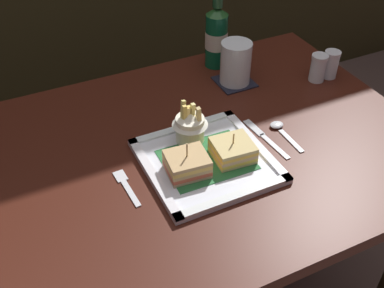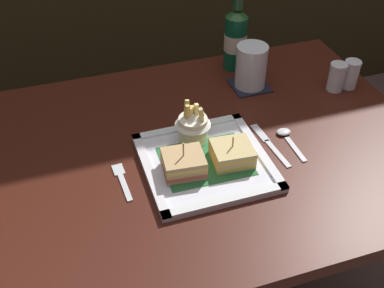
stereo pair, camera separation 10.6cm
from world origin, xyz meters
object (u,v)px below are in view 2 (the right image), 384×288
Objects in this scene: water_glass at (251,69)px; knife at (268,142)px; square_plate at (205,162)px; spoon at (287,136)px; beer_bottle at (236,37)px; pepper_shaker at (350,76)px; sandwich_half_left at (184,164)px; fries_cup at (193,125)px; sandwich_half_right at (232,154)px; dining_table at (180,191)px; salt_shaker at (336,79)px; fork at (122,179)px.

water_glass is 0.26m from knife.
square_plate reaches higher than spoon.
beer_bottle is 3.12× the size of pepper_shaker.
sandwich_half_left is 0.38× the size of beer_bottle.
beer_bottle is (0.23, 0.30, 0.04)m from fries_cup.
water_glass reaches higher than sandwich_half_right.
spoon is (0.22, 0.03, -0.00)m from square_plate.
water_glass is (0.28, 0.29, 0.02)m from sandwich_half_left.
pepper_shaker is (0.54, 0.20, 0.00)m from sandwich_half_left.
pepper_shaker is (0.53, 0.12, 0.17)m from dining_table.
salt_shaker is (0.22, 0.15, 0.03)m from spoon.
water_glass is (0.00, -0.11, -0.04)m from beer_bottle.
fries_cup reaches higher than sandwich_half_right.
dining_table is 0.16m from square_plate.
fork is (-0.41, -0.37, -0.09)m from beer_bottle.
water_glass is at bearing 157.53° from salt_shaker.
water_glass is 1.50× the size of salt_shaker.
sandwich_half_right is 0.34m from water_glass.
pepper_shaker is (0.49, 0.18, 0.03)m from square_plate.
beer_bottle is 1.43× the size of knife.
salt_shaker is (0.39, 0.20, 0.00)m from sandwich_half_right.
pepper_shaker reaches higher than square_plate.
beer_bottle is at bearing 89.17° from spoon.
salt_shaker is at bearing 29.65° from knife.
sandwich_half_left is at bearing -169.19° from knife.
sandwich_half_right is 0.53× the size of knife.
beer_bottle is (0.22, 0.38, 0.09)m from square_plate.
spoon is (0.22, -0.05, -0.05)m from fries_cup.
salt_shaker is at bearing 180.00° from pepper_shaker.
sandwich_half_left is 0.40m from water_glass.
knife is (0.17, 0.03, -0.00)m from square_plate.
sandwich_half_left reaches higher than square_plate.
pepper_shaker is (0.43, 0.20, 0.00)m from sandwich_half_right.
water_glass is 0.25m from spoon.
water_glass is (0.17, 0.29, 0.02)m from sandwich_half_right.
fries_cup reaches higher than pepper_shaker.
knife is at bearing -17.82° from fries_cup.
square_plate is at bearing -120.41° from beer_bottle.
beer_bottle is 3.16× the size of salt_shaker.
dining_table is 0.39m from water_glass.
water_glass reaches higher than sandwich_half_left.
pepper_shaker reaches higher than spoon.
sandwich_half_right is 0.37× the size of beer_bottle.
fork is at bearing 168.77° from sandwich_half_left.
square_plate is 2.25× the size of spoon.
fries_cup is 0.21m from fork.
knife is 2.19× the size of pepper_shaker.
sandwich_half_right is at bearing -0.00° from sandwich_half_left.
fries_cup is at bearing 167.01° from spoon.
fries_cup is 1.33× the size of pepper_shaker.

